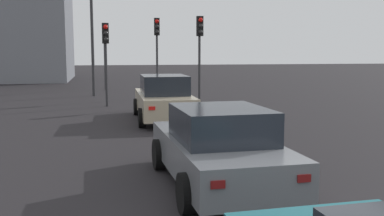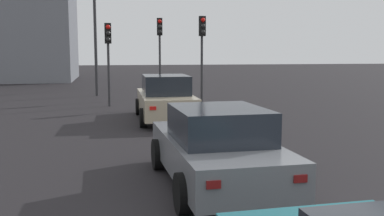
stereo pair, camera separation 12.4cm
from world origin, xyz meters
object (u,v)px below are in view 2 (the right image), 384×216
at_px(car_beige_lead, 165,99).
at_px(car_grey_second, 216,148).
at_px(traffic_light_near_right, 108,44).
at_px(traffic_light_far_right, 160,41).
at_px(traffic_light_far_left, 202,41).
at_px(street_lamp_kerbside, 95,13).
at_px(traffic_light_near_left, 108,47).

xyz_separation_m(car_beige_lead, car_grey_second, (-7.93, 0.12, -0.07)).
bearing_deg(traffic_light_near_right, car_beige_lead, 9.12).
height_order(car_beige_lead, traffic_light_far_right, traffic_light_far_right).
distance_m(traffic_light_far_left, traffic_light_far_right, 3.72).
height_order(traffic_light_near_right, street_lamp_kerbside, street_lamp_kerbside).
xyz_separation_m(car_beige_lead, street_lamp_kerbside, (9.52, 2.61, 3.80)).
bearing_deg(traffic_light_far_right, street_lamp_kerbside, -115.74).
bearing_deg(traffic_light_near_left, traffic_light_far_left, 82.53).
xyz_separation_m(car_grey_second, traffic_light_near_right, (21.55, 1.81, 2.23)).
bearing_deg(traffic_light_near_left, traffic_light_near_right, 175.28).
height_order(traffic_light_near_left, street_lamp_kerbside, street_lamp_kerbside).
bearing_deg(street_lamp_kerbside, traffic_light_near_right, -9.51).
bearing_deg(traffic_light_near_left, car_grey_second, 3.84).
bearing_deg(street_lamp_kerbside, traffic_light_far_right, -119.52).
xyz_separation_m(car_grey_second, street_lamp_kerbside, (17.46, 2.49, 3.87)).
distance_m(car_beige_lead, traffic_light_near_left, 5.23).
bearing_deg(street_lamp_kerbside, traffic_light_near_left, -172.54).
bearing_deg(traffic_light_far_left, traffic_light_near_left, -98.52).
height_order(traffic_light_near_right, traffic_light_far_left, traffic_light_near_right).
height_order(car_grey_second, traffic_light_near_left, traffic_light_near_left).
bearing_deg(car_beige_lead, street_lamp_kerbside, 16.59).
xyz_separation_m(traffic_light_near_left, traffic_light_far_right, (3.16, -2.69, 0.34)).
relative_size(traffic_light_near_left, traffic_light_far_right, 0.88).
bearing_deg(traffic_light_far_right, traffic_light_far_left, 28.44).
relative_size(traffic_light_far_right, street_lamp_kerbside, 0.54).
distance_m(traffic_light_near_left, traffic_light_near_right, 9.16).
distance_m(traffic_light_near_left, traffic_light_far_right, 4.17).
bearing_deg(traffic_light_near_left, traffic_light_far_right, 135.05).
bearing_deg(street_lamp_kerbside, car_grey_second, -171.87).
distance_m(car_beige_lead, traffic_light_far_left, 5.28).
relative_size(car_grey_second, traffic_light_near_right, 1.05).
xyz_separation_m(car_beige_lead, traffic_light_far_left, (4.25, -2.29, 2.15)).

